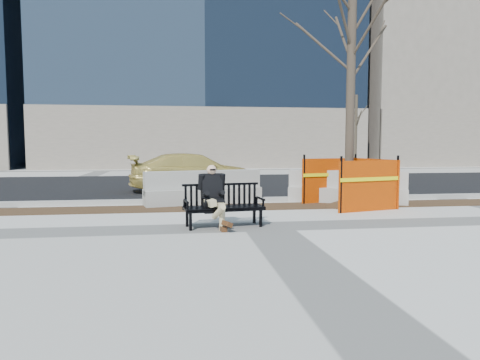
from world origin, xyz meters
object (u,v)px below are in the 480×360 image
Objects in this scene: seated_man at (213,227)px; sedan at (195,191)px; tree_fence at (348,207)px; jersey_barrier_left at (204,204)px; bench at (224,227)px; jersey_barrier_right at (346,203)px.

sedan is (-0.12, 6.60, 0.00)m from seated_man.
seated_man is 0.18× the size of tree_fence.
jersey_barrier_left is at bearing 172.51° from sedan.
seated_man is 0.38× the size of jersey_barrier_left.
seated_man is at bearing 171.49° from sedan.
tree_fence is (3.64, 2.24, 0.00)m from seated_man.
bench is at bearing -99.64° from jersey_barrier_left.
jersey_barrier_right is (3.66, 2.97, 0.00)m from bench.
jersey_barrier_right is at bearing 72.09° from tree_fence.
tree_fence is at bearing 23.72° from seated_man.
bench is 0.50× the size of jersey_barrier_left.
bench is 4.11m from tree_fence.
tree_fence is at bearing 25.42° from bench.
seated_man is 3.26m from jersey_barrier_left.
sedan is at bearing 83.14° from seated_man.
jersey_barrier_right is (0.23, 0.71, 0.00)m from tree_fence.
jersey_barrier_left is at bearing -161.84° from jersey_barrier_right.
seated_man is (-0.21, 0.01, 0.00)m from bench.
jersey_barrier_left reaches higher than jersey_barrier_right.
jersey_barrier_right reaches higher than bench.
sedan is 3.35m from jersey_barrier_left.
bench is 6.62m from sedan.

